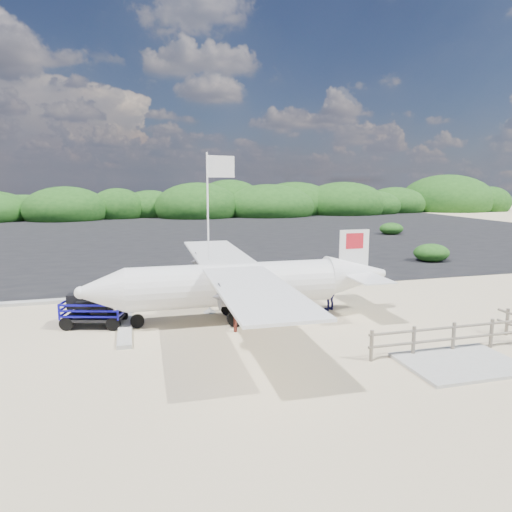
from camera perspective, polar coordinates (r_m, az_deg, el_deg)
The scene contains 13 objects.
ground at distance 18.50m, azimuth -1.83°, elevation -8.18°, with size 160.00×160.00×0.00m, color beige.
asphalt_apron at distance 47.67m, azimuth -10.13°, elevation 2.55°, with size 90.00×50.00×0.04m, color #B2B2B2, non-canonical shape.
lagoon at distance 20.12m, azimuth -29.02°, elevation -7.94°, with size 9.00×7.00×0.40m, color #B2B2B2, non-canonical shape.
walkway_pad at distance 15.71m, azimuth 24.17°, elevation -12.31°, with size 3.50×2.50×0.10m, color #B2B2B2, non-canonical shape.
vegetation_band at distance 72.50m, azimuth -11.88°, elevation 4.81°, with size 124.00×8.00×4.40m, color #B2B2B2, non-canonical shape.
fence at distance 16.73m, azimuth 23.34°, elevation -10.92°, with size 6.40×2.00×1.10m, color #B2B2B2, non-canonical shape.
baggage_cart at distance 18.97m, azimuth -19.48°, elevation -8.28°, with size 2.47×1.41×1.24m, color #0E0BA6, non-canonical shape.
flagpole at distance 19.85m, azimuth -5.82°, elevation -7.00°, with size 1.35×0.56×6.73m, color white, non-canonical shape.
signboard at distance 17.75m, azimuth -0.55°, elevation -8.95°, with size 1.77×0.17×1.45m, color #532017, non-canonical shape.
crew_a at distance 20.34m, azimuth -3.16°, elevation -4.10°, with size 0.62×0.40×1.69m, color #15154F.
crew_b at distance 20.57m, azimuth 3.00°, elevation -3.61°, with size 0.94×0.73×1.92m, color #15154F.
crew_c at distance 20.11m, azimuth 9.25°, elevation -4.56°, with size 0.91×0.38×1.56m, color #15154F.
aircraft_large at distance 38.84m, azimuth 6.78°, elevation 1.09°, with size 15.06×15.06×4.52m, color #B2B2B2, non-canonical shape.
Camera 1 is at (-4.01, -17.17, 5.60)m, focal length 32.00 mm.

